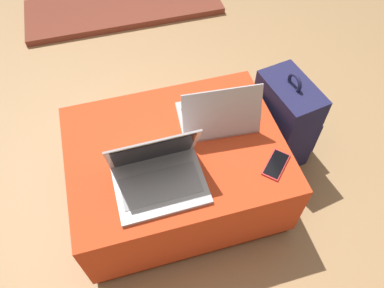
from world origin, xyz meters
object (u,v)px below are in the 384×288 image
Objects in this scene: cell_phone at (276,165)px; laptop_far at (218,116)px; backpack at (285,121)px; laptop_near at (158,173)px.

laptop_far is at bearing -14.56° from cell_phone.
cell_phone is (0.16, -0.27, -0.04)m from laptop_far.
laptop_far reaches higher than backpack.
laptop_near is at bearing 101.43° from backpack.
backpack is at bearing -78.98° from cell_phone.
laptop_near reaches higher than laptop_far.
cell_phone is (0.46, -0.06, -0.05)m from laptop_near.
laptop_far is 0.64× the size of backpack.
cell_phone is at bearing 124.65° from laptop_far.
laptop_far reaches higher than cell_phone.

